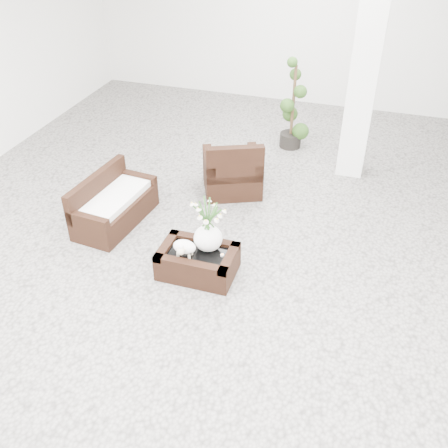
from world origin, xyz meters
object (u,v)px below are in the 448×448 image
(loveseat, at_px, (114,201))
(topiary, at_px, (293,105))
(coffee_table, at_px, (198,262))
(armchair, at_px, (232,164))

(loveseat, distance_m, topiary, 3.55)
(coffee_table, relative_size, loveseat, 0.70)
(coffee_table, xyz_separation_m, topiary, (0.36, 3.70, 0.61))
(armchair, xyz_separation_m, loveseat, (-1.27, -1.31, -0.10))
(coffee_table, distance_m, armchair, 2.02)
(loveseat, height_order, topiary, topiary)
(armchair, height_order, loveseat, armchair)
(armchair, height_order, topiary, topiary)
(armchair, relative_size, loveseat, 0.68)
(armchair, bearing_deg, coffee_table, 71.48)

